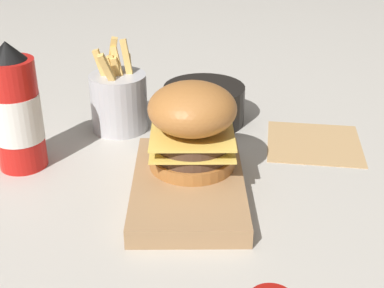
{
  "coord_description": "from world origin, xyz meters",
  "views": [
    {
      "loc": [
        -0.67,
        0.0,
        0.39
      ],
      "look_at": [
        -0.06,
        -0.0,
        0.08
      ],
      "focal_mm": 50.0,
      "sensor_mm": 36.0,
      "label": 1
    }
  ],
  "objects_px": {
    "fries_basket": "(120,100)",
    "ketchup_bottle": "(18,112)",
    "burger": "(194,125)",
    "serving_board": "(192,186)",
    "side_bowl": "(205,103)"
  },
  "relations": [
    {
      "from": "fries_basket",
      "to": "burger",
      "type": "bearing_deg",
      "value": -145.45
    },
    {
      "from": "serving_board",
      "to": "burger",
      "type": "xyz_separation_m",
      "value": [
        0.04,
        -0.0,
        0.07
      ]
    },
    {
      "from": "serving_board",
      "to": "side_bowl",
      "type": "distance_m",
      "value": 0.24
    },
    {
      "from": "side_bowl",
      "to": "serving_board",
      "type": "bearing_deg",
      "value": 174.08
    },
    {
      "from": "fries_basket",
      "to": "ketchup_bottle",
      "type": "bearing_deg",
      "value": 134.62
    },
    {
      "from": "serving_board",
      "to": "side_bowl",
      "type": "xyz_separation_m",
      "value": [
        0.24,
        -0.02,
        0.02
      ]
    },
    {
      "from": "serving_board",
      "to": "fries_basket",
      "type": "height_order",
      "value": "fries_basket"
    },
    {
      "from": "burger",
      "to": "fries_basket",
      "type": "relative_size",
      "value": 0.77
    },
    {
      "from": "burger",
      "to": "serving_board",
      "type": "bearing_deg",
      "value": 175.86
    },
    {
      "from": "ketchup_bottle",
      "to": "serving_board",
      "type": "bearing_deg",
      "value": -108.61
    },
    {
      "from": "fries_basket",
      "to": "side_bowl",
      "type": "distance_m",
      "value": 0.15
    },
    {
      "from": "ketchup_bottle",
      "to": "fries_basket",
      "type": "xyz_separation_m",
      "value": [
        0.13,
        -0.13,
        -0.03
      ]
    },
    {
      "from": "ketchup_bottle",
      "to": "side_bowl",
      "type": "relative_size",
      "value": 1.35
    },
    {
      "from": "side_bowl",
      "to": "burger",
      "type": "bearing_deg",
      "value": 173.77
    },
    {
      "from": "serving_board",
      "to": "ketchup_bottle",
      "type": "xyz_separation_m",
      "value": [
        0.08,
        0.25,
        0.07
      ]
    }
  ]
}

